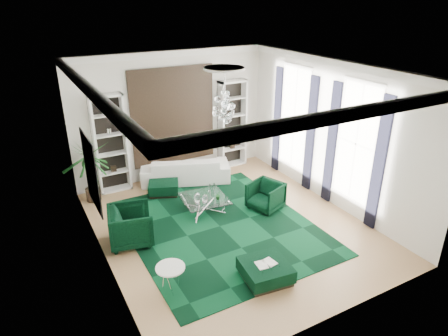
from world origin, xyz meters
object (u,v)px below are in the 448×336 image
sofa (185,169)px  ottoman_front (265,271)px  armchair_left (131,226)px  ottoman_side (164,187)px  coffee_table (204,205)px  side_table (171,279)px  palm (89,164)px  armchair_right (265,196)px

sofa → ottoman_front: 5.00m
armchair_left → ottoman_front: armchair_left is taller
armchair_left → ottoman_side: bearing=-25.4°
coffee_table → ottoman_front: (-0.13, -3.01, -0.01)m
side_table → sofa: bearing=63.2°
sofa → palm: bearing=19.5°
ottoman_front → ottoman_side: bearing=95.4°
armchair_left → ottoman_side: armchair_left is taller
armchair_left → ottoman_side: 2.51m
sofa → ottoman_front: sofa is taller
ottoman_side → side_table: (-1.34, -3.93, 0.09)m
armchair_right → side_table: (-3.38, -1.80, -0.10)m
ottoman_front → palm: size_ratio=0.42×
sofa → ottoman_side: bearing=48.5°
sofa → side_table: sofa is taller
armchair_left → side_table: bearing=-162.7°
coffee_table → ottoman_side: 1.60m
palm → ottoman_side: bearing=-15.7°
palm → side_table: bearing=-83.5°
sofa → armchair_left: 3.42m
palm → armchair_right: bearing=-34.3°
armchair_left → armchair_right: size_ratio=1.18×
side_table → palm: 4.56m
ottoman_front → side_table: (-1.77, 0.58, 0.09)m
armchair_right → coffee_table: size_ratio=0.72×
armchair_left → palm: size_ratio=0.45×
sofa → ottoman_side: (-0.88, -0.46, -0.20)m
coffee_table → side_table: bearing=-128.0°
armchair_left → armchair_right: (3.56, -0.15, -0.07)m
coffee_table → ottoman_side: (-0.56, 1.50, -0.01)m
ottoman_front → side_table: side_table is taller
armchair_right → ottoman_front: armchair_right is taller
armchair_right → coffee_table: armchair_right is taller
ottoman_side → ottoman_front: (0.43, -4.51, -0.00)m
armchair_left → palm: (-0.33, 2.50, 0.64)m
armchair_right → palm: (-3.89, 2.65, 0.70)m
ottoman_side → ottoman_front: ottoman_side is taller
side_table → palm: (-0.51, 4.46, 0.81)m
ottoman_side → armchair_left: bearing=-127.6°
sofa → side_table: (-2.22, -4.39, -0.11)m
sofa → palm: palm is taller
armchair_left → sofa: bearing=-32.4°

